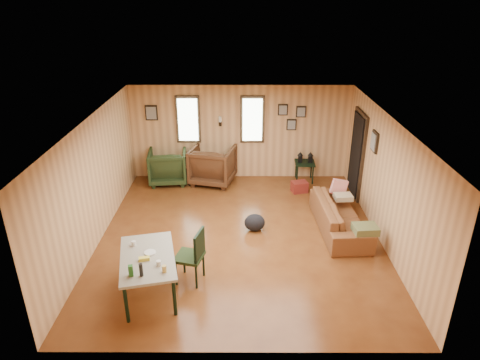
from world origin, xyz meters
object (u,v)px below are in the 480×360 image
at_px(side_table, 305,161).
at_px(recliner_green, 168,165).
at_px(dining_table, 148,260).
at_px(end_table, 198,163).
at_px(recliner_brown, 213,163).
at_px(sofa, 340,211).

bearing_deg(side_table, recliner_green, -178.50).
height_order(side_table, dining_table, dining_table).
bearing_deg(end_table, recliner_brown, -42.34).
relative_size(recliner_brown, side_table, 1.33).
bearing_deg(sofa, recliner_brown, 46.69).
relative_size(sofa, dining_table, 1.38).
bearing_deg(recliner_brown, sofa, 153.33).
bearing_deg(sofa, end_table, 46.44).
xyz_separation_m(side_table, dining_table, (-3.08, -4.49, 0.11)).
distance_m(end_table, side_table, 2.77).
bearing_deg(dining_table, sofa, 17.68).
relative_size(end_table, side_table, 0.84).
height_order(recliner_green, end_table, recliner_green).
height_order(sofa, dining_table, dining_table).
bearing_deg(recliner_brown, recliner_green, 12.79).
height_order(recliner_green, side_table, recliner_green).
xyz_separation_m(end_table, dining_table, (-0.33, -4.76, 0.27)).
height_order(end_table, side_table, side_table).
distance_m(recliner_brown, recliner_green, 1.14).
xyz_separation_m(sofa, recliner_brown, (-2.72, 2.33, 0.11)).
distance_m(recliner_green, end_table, 0.81).
bearing_deg(end_table, dining_table, -94.01).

